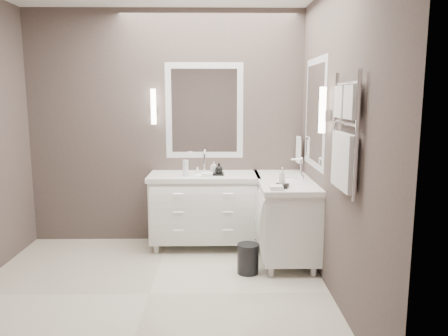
{
  "coord_description": "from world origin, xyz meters",
  "views": [
    {
      "loc": [
        0.61,
        -3.62,
        1.73
      ],
      "look_at": [
        0.67,
        0.7,
        1.01
      ],
      "focal_mm": 35.0,
      "sensor_mm": 36.0,
      "label": 1
    }
  ],
  "objects_px": {
    "vanity_right": "(285,213)",
    "waste_bin": "(248,259)",
    "vanity_back": "(204,206)",
    "towel_ladder": "(344,141)"
  },
  "relations": [
    {
      "from": "vanity_right",
      "to": "towel_ladder",
      "type": "xyz_separation_m",
      "value": [
        0.23,
        -1.3,
        0.91
      ]
    },
    {
      "from": "waste_bin",
      "to": "vanity_back",
      "type": "bearing_deg",
      "value": 120.08
    },
    {
      "from": "vanity_right",
      "to": "waste_bin",
      "type": "bearing_deg",
      "value": -133.25
    },
    {
      "from": "vanity_right",
      "to": "waste_bin",
      "type": "distance_m",
      "value": 0.71
    },
    {
      "from": "vanity_back",
      "to": "waste_bin",
      "type": "distance_m",
      "value": 0.96
    },
    {
      "from": "towel_ladder",
      "to": "waste_bin",
      "type": "height_order",
      "value": "towel_ladder"
    },
    {
      "from": "towel_ladder",
      "to": "waste_bin",
      "type": "bearing_deg",
      "value": 127.48
    },
    {
      "from": "vanity_right",
      "to": "towel_ladder",
      "type": "relative_size",
      "value": 1.38
    },
    {
      "from": "vanity_back",
      "to": "waste_bin",
      "type": "xyz_separation_m",
      "value": [
        0.45,
        -0.78,
        -0.34
      ]
    },
    {
      "from": "towel_ladder",
      "to": "vanity_back",
      "type": "bearing_deg",
      "value": 124.1
    }
  ]
}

